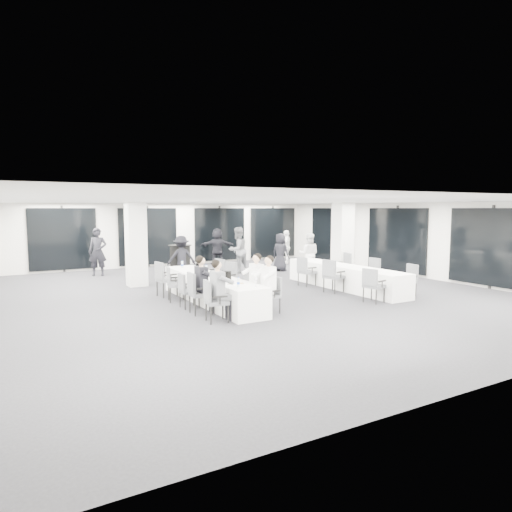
# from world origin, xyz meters

# --- Properties ---
(room) EXTENTS (14.04, 16.04, 2.84)m
(room) POSITION_xyz_m (0.89, 1.11, 1.39)
(room) COLOR #25252A
(room) RESTS_ON ground
(column_left) EXTENTS (0.60, 0.60, 2.80)m
(column_left) POSITION_xyz_m (-2.80, 3.20, 1.40)
(column_left) COLOR silver
(column_left) RESTS_ON floor
(column_right) EXTENTS (0.60, 0.60, 2.80)m
(column_right) POSITION_xyz_m (4.20, 1.00, 1.40)
(column_right) COLOR silver
(column_right) RESTS_ON floor
(banquet_table_main) EXTENTS (0.90, 5.00, 0.75)m
(banquet_table_main) POSITION_xyz_m (-1.77, -0.55, 0.38)
(banquet_table_main) COLOR white
(banquet_table_main) RESTS_ON floor
(banquet_table_side) EXTENTS (0.90, 5.00, 0.75)m
(banquet_table_side) POSITION_xyz_m (2.92, -0.64, 0.38)
(banquet_table_side) COLOR white
(banquet_table_side) RESTS_ON floor
(cocktail_table) EXTENTS (0.88, 0.88, 1.21)m
(cocktail_table) POSITION_xyz_m (-0.83, 4.38, 0.61)
(cocktail_table) COLOR black
(cocktail_table) RESTS_ON floor
(chair_main_left_near) EXTENTS (0.55, 0.59, 0.97)m
(chair_main_left_near) POSITION_xyz_m (-2.60, -2.57, 0.55)
(chair_main_left_near) COLOR #4D4E54
(chair_main_left_near) RESTS_ON floor
(chair_main_left_second) EXTENTS (0.55, 0.61, 1.03)m
(chair_main_left_second) POSITION_xyz_m (-2.61, -1.63, 0.59)
(chair_main_left_second) COLOR #4D4E54
(chair_main_left_second) RESTS_ON floor
(chair_main_left_mid) EXTENTS (0.46, 0.52, 0.91)m
(chair_main_left_mid) POSITION_xyz_m (-2.60, -0.87, 0.52)
(chair_main_left_mid) COLOR #4D4E54
(chair_main_left_mid) RESTS_ON floor
(chair_main_left_fourth) EXTENTS (0.59, 0.62, 0.98)m
(chair_main_left_fourth) POSITION_xyz_m (-2.60, 0.11, 0.56)
(chair_main_left_fourth) COLOR #4D4E54
(chair_main_left_fourth) RESTS_ON floor
(chair_main_left_far) EXTENTS (0.58, 0.63, 1.03)m
(chair_main_left_far) POSITION_xyz_m (-2.61, 0.92, 0.59)
(chair_main_left_far) COLOR #4D4E54
(chair_main_left_far) RESTS_ON floor
(chair_main_right_near) EXTENTS (0.48, 0.53, 0.90)m
(chair_main_right_near) POSITION_xyz_m (-0.94, -2.41, 0.51)
(chair_main_right_near) COLOR #4D4E54
(chair_main_right_near) RESTS_ON floor
(chair_main_right_second) EXTENTS (0.45, 0.50, 0.86)m
(chair_main_right_second) POSITION_xyz_m (-0.94, -1.81, 0.49)
(chair_main_right_second) COLOR #4D4E54
(chair_main_right_second) RESTS_ON floor
(chair_main_right_mid) EXTENTS (0.51, 0.55, 0.91)m
(chair_main_right_mid) POSITION_xyz_m (-0.94, -0.90, 0.52)
(chair_main_right_mid) COLOR #4D4E54
(chair_main_right_mid) RESTS_ON floor
(chair_main_right_fourth) EXTENTS (0.61, 0.64, 1.01)m
(chair_main_right_fourth) POSITION_xyz_m (-0.93, 0.11, 0.57)
(chair_main_right_fourth) COLOR #4D4E54
(chair_main_right_fourth) RESTS_ON floor
(chair_main_right_far) EXTENTS (0.58, 0.62, 1.01)m
(chair_main_right_far) POSITION_xyz_m (-0.93, 0.94, 0.58)
(chair_main_right_far) COLOR #4D4E54
(chair_main_right_far) RESTS_ON floor
(chair_side_left_near) EXTENTS (0.58, 0.61, 0.96)m
(chair_side_left_near) POSITION_xyz_m (2.09, -2.76, 0.55)
(chair_side_left_near) COLOR #4D4E54
(chair_side_left_near) RESTS_ON floor
(chair_side_left_mid) EXTENTS (0.61, 0.65, 1.02)m
(chair_side_left_mid) POSITION_xyz_m (2.08, -1.03, 0.58)
(chair_side_left_mid) COLOR #4D4E54
(chair_side_left_mid) RESTS_ON floor
(chair_side_left_far) EXTENTS (0.54, 0.59, 0.97)m
(chair_side_left_far) POSITION_xyz_m (2.08, 0.38, 0.55)
(chair_side_left_far) COLOR #4D4E54
(chair_side_left_far) RESTS_ON floor
(chair_side_right_near) EXTENTS (0.53, 0.57, 0.94)m
(chair_side_right_near) POSITION_xyz_m (3.75, -2.53, 0.53)
(chair_side_right_near) COLOR #4D4E54
(chair_side_right_near) RESTS_ON floor
(chair_side_right_mid) EXTENTS (0.51, 0.57, 0.97)m
(chair_side_right_mid) POSITION_xyz_m (3.75, -0.99, 0.56)
(chair_side_right_mid) COLOR #4D4E54
(chair_side_right_mid) RESTS_ON floor
(chair_side_right_far) EXTENTS (0.62, 0.65, 1.03)m
(chair_side_right_far) POSITION_xyz_m (3.76, 0.40, 0.59)
(chair_side_right_far) COLOR #4D4E54
(chair_side_right_far) RESTS_ON floor
(seated_guest_a) EXTENTS (0.50, 0.38, 1.44)m
(seated_guest_a) POSITION_xyz_m (-2.44, -2.58, 0.81)
(seated_guest_a) COLOR slate
(seated_guest_a) RESTS_ON floor
(seated_guest_b) EXTENTS (0.50, 0.38, 1.44)m
(seated_guest_b) POSITION_xyz_m (-2.44, -1.64, 0.81)
(seated_guest_b) COLOR black
(seated_guest_b) RESTS_ON floor
(seated_guest_c) EXTENTS (0.50, 0.38, 1.44)m
(seated_guest_c) POSITION_xyz_m (-1.10, -2.42, 0.81)
(seated_guest_c) COLOR white
(seated_guest_c) RESTS_ON floor
(seated_guest_d) EXTENTS (0.50, 0.38, 1.44)m
(seated_guest_d) POSITION_xyz_m (-1.10, -1.81, 0.81)
(seated_guest_d) COLOR white
(seated_guest_d) RESTS_ON floor
(standing_guest_b) EXTENTS (1.14, 0.88, 2.09)m
(standing_guest_b) POSITION_xyz_m (1.57, 4.27, 1.04)
(standing_guest_b) COLOR slate
(standing_guest_b) RESTS_ON floor
(standing_guest_c) EXTENTS (1.26, 0.80, 1.81)m
(standing_guest_c) POSITION_xyz_m (-0.99, 3.82, 0.90)
(standing_guest_c) COLOR black
(standing_guest_c) RESTS_ON floor
(standing_guest_d) EXTENTS (1.12, 1.18, 1.78)m
(standing_guest_d) POSITION_xyz_m (4.98, 5.91, 0.89)
(standing_guest_d) COLOR white
(standing_guest_d) RESTS_ON floor
(standing_guest_e) EXTENTS (0.83, 1.00, 1.77)m
(standing_guest_e) POSITION_xyz_m (3.35, 3.89, 0.89)
(standing_guest_e) COLOR black
(standing_guest_e) RESTS_ON floor
(standing_guest_f) EXTENTS (1.88, 1.25, 1.91)m
(standing_guest_f) POSITION_xyz_m (2.01, 7.20, 0.96)
(standing_guest_f) COLOR black
(standing_guest_f) RESTS_ON floor
(standing_guest_g) EXTENTS (0.94, 0.85, 2.10)m
(standing_guest_g) POSITION_xyz_m (-3.48, 6.22, 1.05)
(standing_guest_g) COLOR black
(standing_guest_g) RESTS_ON floor
(standing_guest_h) EXTENTS (1.03, 0.99, 1.85)m
(standing_guest_h) POSITION_xyz_m (3.71, 2.41, 0.93)
(standing_guest_h) COLOR white
(standing_guest_h) RESTS_ON floor
(ice_bucket_near) EXTENTS (0.21, 0.21, 0.24)m
(ice_bucket_near) POSITION_xyz_m (-1.72, -1.51, 0.87)
(ice_bucket_near) COLOR black
(ice_bucket_near) RESTS_ON banquet_table_main
(ice_bucket_far) EXTENTS (0.20, 0.20, 0.22)m
(ice_bucket_far) POSITION_xyz_m (-1.68, 0.50, 0.86)
(ice_bucket_far) COLOR black
(ice_bucket_far) RESTS_ON banquet_table_main
(water_bottle_a) EXTENTS (0.07, 0.07, 0.21)m
(water_bottle_a) POSITION_xyz_m (-1.92, -2.49, 0.86)
(water_bottle_a) COLOR silver
(water_bottle_a) RESTS_ON banquet_table_main
(water_bottle_b) EXTENTS (0.07, 0.07, 0.23)m
(water_bottle_b) POSITION_xyz_m (-1.68, -0.04, 0.86)
(water_bottle_b) COLOR silver
(water_bottle_b) RESTS_ON banquet_table_main
(water_bottle_c) EXTENTS (0.07, 0.07, 0.21)m
(water_bottle_c) POSITION_xyz_m (-1.87, 1.38, 0.86)
(water_bottle_c) COLOR silver
(water_bottle_c) RESTS_ON banquet_table_main
(plate_a) EXTENTS (0.19, 0.19, 0.03)m
(plate_a) POSITION_xyz_m (-1.90, -2.09, 0.76)
(plate_a) COLOR white
(plate_a) RESTS_ON banquet_table_main
(plate_b) EXTENTS (0.20, 0.20, 0.03)m
(plate_b) POSITION_xyz_m (-1.66, -2.16, 0.76)
(plate_b) COLOR white
(plate_b) RESTS_ON banquet_table_main
(plate_c) EXTENTS (0.18, 0.18, 0.03)m
(plate_c) POSITION_xyz_m (-1.68, -1.06, 0.76)
(plate_c) COLOR white
(plate_c) RESTS_ON banquet_table_main
(wine_glass) EXTENTS (0.08, 0.08, 0.21)m
(wine_glass) POSITION_xyz_m (-1.53, -2.64, 0.91)
(wine_glass) COLOR silver
(wine_glass) RESTS_ON banquet_table_main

